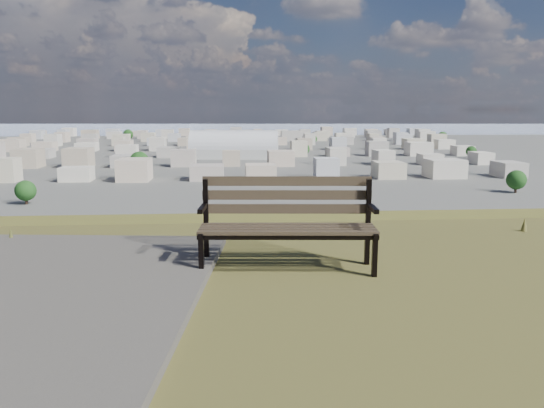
{
  "coord_description": "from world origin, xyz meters",
  "views": [
    {
      "loc": [
        -1.33,
        -3.18,
        26.54
      ],
      "look_at": [
        -0.81,
        3.75,
        25.3
      ],
      "focal_mm": 35.0,
      "sensor_mm": 36.0,
      "label": 1
    }
  ],
  "objects": [
    {
      "name": "far_hills",
      "position": [
        -60.92,
        1402.93,
        25.47
      ],
      "size": [
        2050.0,
        340.0,
        60.0
      ],
      "color": "#949FB7",
      "rests_on": "ground"
    },
    {
      "name": "bay_water",
      "position": [
        0.0,
        900.0,
        0.0
      ],
      "size": [
        2400.0,
        700.0,
        0.12
      ],
      "primitive_type": "cube",
      "color": "#8B97B1",
      "rests_on": "ground"
    },
    {
      "name": "park_bench",
      "position": [
        -0.8,
        1.85,
        25.5
      ],
      "size": [
        1.73,
        0.67,
        0.88
      ],
      "rotation": [
        0.0,
        0.0,
        -0.08
      ],
      "color": "#423726",
      "rests_on": "hilltop_mesa"
    },
    {
      "name": "grass_tufts",
      "position": [
        -0.37,
        -0.28,
        25.12
      ],
      "size": [
        12.49,
        7.38,
        0.28
      ],
      "color": "brown",
      "rests_on": "hilltop_mesa"
    },
    {
      "name": "city_blocks",
      "position": [
        0.0,
        394.44,
        3.5
      ],
      "size": [
        395.0,
        361.0,
        7.0
      ],
      "color": "beige",
      "rests_on": "ground"
    },
    {
      "name": "arena",
      "position": [
        -0.2,
        291.71,
        4.77
      ],
      "size": [
        49.84,
        25.37,
        20.23
      ],
      "rotation": [
        0.0,
        0.0,
        -0.11
      ],
      "color": "#BBBBB6",
      "rests_on": "ground"
    },
    {
      "name": "city_trees",
      "position": [
        -26.39,
        319.0,
        4.83
      ],
      "size": [
        406.52,
        387.2,
        9.98
      ],
      "color": "#332319",
      "rests_on": "ground"
    },
    {
      "name": "gravel_patch",
      "position": [
        -3.12,
        0.92,
        25.04
      ],
      "size": [
        3.41,
        4.55,
        0.09
      ],
      "primitive_type": "cube",
      "rotation": [
        0.0,
        0.0,
        -0.11
      ],
      "color": "#55514A",
      "rests_on": "hilltop_mesa"
    }
  ]
}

